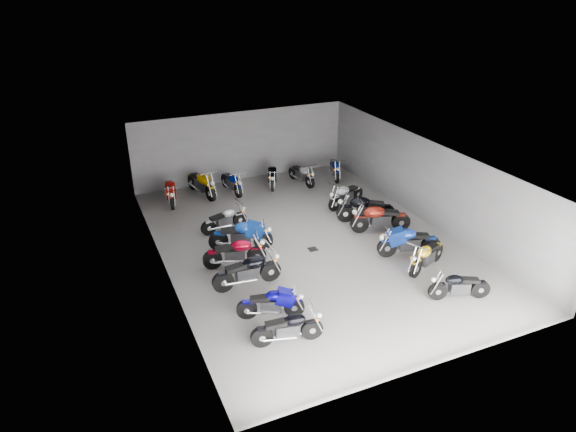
# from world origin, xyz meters

# --- Properties ---
(ground) EXTENTS (14.00, 14.00, 0.00)m
(ground) POSITION_xyz_m (0.00, 0.00, 0.00)
(ground) COLOR gray
(ground) RESTS_ON ground
(wall_back) EXTENTS (10.00, 0.10, 3.20)m
(wall_back) POSITION_xyz_m (0.00, 7.00, 1.60)
(wall_back) COLOR slate
(wall_back) RESTS_ON ground
(wall_left) EXTENTS (0.10, 14.00, 3.20)m
(wall_left) POSITION_xyz_m (-5.00, 0.00, 1.60)
(wall_left) COLOR slate
(wall_left) RESTS_ON ground
(wall_right) EXTENTS (0.10, 14.00, 3.20)m
(wall_right) POSITION_xyz_m (5.00, 0.00, 1.60)
(wall_right) COLOR slate
(wall_right) RESTS_ON ground
(ceiling) EXTENTS (10.00, 14.00, 0.04)m
(ceiling) POSITION_xyz_m (0.00, 0.00, 3.22)
(ceiling) COLOR black
(ceiling) RESTS_ON wall_back
(drain_grate) EXTENTS (0.32, 0.32, 0.01)m
(drain_grate) POSITION_xyz_m (0.00, -0.50, 0.01)
(drain_grate) COLOR black
(drain_grate) RESTS_ON ground
(motorcycle_left_a) EXTENTS (1.93, 0.52, 0.85)m
(motorcycle_left_a) POSITION_xyz_m (-2.79, -4.74, 0.47)
(motorcycle_left_a) COLOR black
(motorcycle_left_a) RESTS_ON ground
(motorcycle_left_b) EXTENTS (1.85, 0.74, 0.84)m
(motorcycle_left_b) POSITION_xyz_m (-2.78, -3.56, 0.46)
(motorcycle_left_b) COLOR black
(motorcycle_left_b) RESTS_ON ground
(motorcycle_left_c) EXTENTS (2.22, 0.42, 0.98)m
(motorcycle_left_c) POSITION_xyz_m (-2.85, -1.78, 0.53)
(motorcycle_left_c) COLOR black
(motorcycle_left_c) RESTS_ON ground
(motorcycle_left_d) EXTENTS (2.08, 0.61, 0.92)m
(motorcycle_left_d) POSITION_xyz_m (-2.83, -0.50, 0.50)
(motorcycle_left_d) COLOR black
(motorcycle_left_d) RESTS_ON ground
(motorcycle_left_e) EXTENTS (2.16, 0.93, 0.99)m
(motorcycle_left_e) POSITION_xyz_m (-2.27, 0.50, 0.54)
(motorcycle_left_e) COLOR black
(motorcycle_left_e) RESTS_ON ground
(motorcycle_left_f) EXTENTS (1.87, 0.49, 0.83)m
(motorcycle_left_f) POSITION_xyz_m (-2.38, 2.15, 0.45)
(motorcycle_left_f) COLOR black
(motorcycle_left_f) RESTS_ON ground
(motorcycle_right_a) EXTENTS (1.81, 0.72, 0.82)m
(motorcycle_right_a) POSITION_xyz_m (2.63, -4.92, 0.45)
(motorcycle_right_a) COLOR black
(motorcycle_right_a) RESTS_ON ground
(motorcycle_right_b) EXTENTS (1.90, 0.96, 0.89)m
(motorcycle_right_b) POSITION_xyz_m (2.80, -3.15, 0.49)
(motorcycle_right_b) COLOR black
(motorcycle_right_b) RESTS_ON ground
(motorcycle_right_c) EXTENTS (2.15, 0.81, 0.97)m
(motorcycle_right_c) POSITION_xyz_m (2.79, -2.17, 0.53)
(motorcycle_right_c) COLOR black
(motorcycle_right_c) RESTS_ON ground
(motorcycle_right_d) EXTENTS (2.21, 0.83, 1.00)m
(motorcycle_right_d) POSITION_xyz_m (2.88, -0.24, 0.55)
(motorcycle_right_d) COLOR black
(motorcycle_right_d) RESTS_ON ground
(motorcycle_right_e) EXTENTS (2.18, 1.01, 1.01)m
(motorcycle_right_e) POSITION_xyz_m (2.84, 0.71, 0.55)
(motorcycle_right_e) COLOR black
(motorcycle_right_e) RESTS_ON ground
(motorcycle_right_f) EXTENTS (1.98, 0.87, 0.91)m
(motorcycle_right_f) POSITION_xyz_m (2.87, 2.31, 0.50)
(motorcycle_right_f) COLOR black
(motorcycle_right_f) RESTS_ON ground
(motorcycle_back_a) EXTENTS (0.52, 2.16, 0.95)m
(motorcycle_back_a) POSITION_xyz_m (-3.70, 5.52, 0.52)
(motorcycle_back_a) COLOR black
(motorcycle_back_a) RESTS_ON ground
(motorcycle_back_b) EXTENTS (0.70, 2.33, 1.03)m
(motorcycle_back_b) POSITION_xyz_m (-2.29, 5.78, 0.56)
(motorcycle_back_b) COLOR black
(motorcycle_back_b) RESTS_ON ground
(motorcycle_back_c) EXTENTS (0.45, 2.02, 0.89)m
(motorcycle_back_c) POSITION_xyz_m (-1.00, 5.58, 0.48)
(motorcycle_back_c) COLOR black
(motorcycle_back_c) RESTS_ON ground
(motorcycle_back_d) EXTENTS (0.89, 1.90, 0.88)m
(motorcycle_back_d) POSITION_xyz_m (0.94, 5.60, 0.48)
(motorcycle_back_d) COLOR black
(motorcycle_back_d) RESTS_ON ground
(motorcycle_back_e) EXTENTS (0.50, 1.95, 0.86)m
(motorcycle_back_e) POSITION_xyz_m (2.27, 5.30, 0.47)
(motorcycle_back_e) COLOR black
(motorcycle_back_e) RESTS_ON ground
(motorcycle_back_f) EXTENTS (0.79, 1.96, 0.89)m
(motorcycle_back_f) POSITION_xyz_m (3.99, 5.34, 0.49)
(motorcycle_back_f) COLOR black
(motorcycle_back_f) RESTS_ON ground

